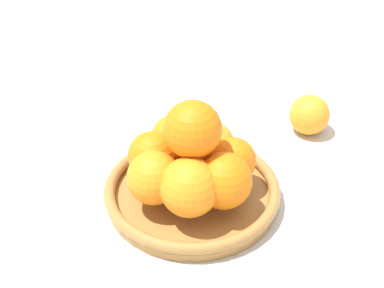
# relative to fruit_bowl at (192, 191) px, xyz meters

# --- Properties ---
(ground_plane) EXTENTS (4.00, 4.00, 0.00)m
(ground_plane) POSITION_rel_fruit_bowl_xyz_m (0.00, 0.00, -0.02)
(ground_plane) COLOR beige
(fruit_bowl) EXTENTS (0.26, 0.26, 0.03)m
(fruit_bowl) POSITION_rel_fruit_bowl_xyz_m (0.00, 0.00, 0.00)
(fruit_bowl) COLOR #A57238
(fruit_bowl) RESTS_ON ground_plane
(orange_pile) EXTENTS (0.19, 0.18, 0.14)m
(orange_pile) POSITION_rel_fruit_bowl_xyz_m (0.00, -0.00, 0.06)
(orange_pile) COLOR orange
(orange_pile) RESTS_ON fruit_bowl
(stray_orange) EXTENTS (0.07, 0.07, 0.07)m
(stray_orange) POSITION_rel_fruit_bowl_xyz_m (-0.16, 0.22, 0.02)
(stray_orange) COLOR orange
(stray_orange) RESTS_ON ground_plane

